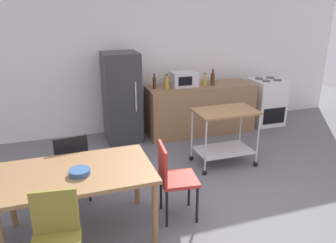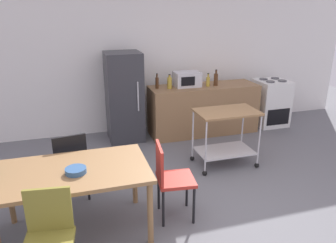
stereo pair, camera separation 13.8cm
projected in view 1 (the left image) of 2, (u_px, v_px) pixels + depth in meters
ground_plane at (219, 219)px, 3.78m from camera, size 12.00×12.00×0.00m
back_wall at (144, 53)px, 6.15m from camera, size 8.40×0.12×2.90m
kitchen_counter at (200, 109)px, 6.22m from camera, size 2.00×0.64×0.90m
dining_table at (77, 178)px, 3.31m from camera, size 1.50×0.90×0.75m
chair_red at (173, 176)px, 3.67m from camera, size 0.44×0.44×0.89m
chair_black at (71, 163)px, 3.98m from camera, size 0.45×0.45×0.89m
chair_olive at (56, 238)px, 2.70m from camera, size 0.45×0.45×0.89m
stove_oven at (266, 102)px, 6.68m from camera, size 0.60×0.61×0.92m
refrigerator at (122, 97)px, 5.76m from camera, size 0.60×0.63×1.55m
kitchen_cart at (225, 128)px, 4.92m from camera, size 0.91×0.57×0.85m
bottle_olive_oil at (154, 83)px, 5.82m from camera, size 0.06×0.06×0.26m
bottle_wine at (167, 83)px, 5.81m from camera, size 0.08×0.08×0.25m
microwave at (184, 79)px, 5.98m from camera, size 0.46×0.35×0.26m
bottle_soy_sauce at (205, 81)px, 6.01m from camera, size 0.07×0.07×0.24m
bottle_sparkling_water at (213, 79)px, 6.06m from camera, size 0.07×0.07×0.29m
fruit_bowl at (80, 172)px, 3.22m from camera, size 0.21×0.21×0.05m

